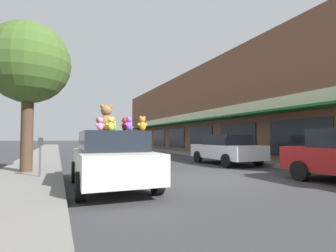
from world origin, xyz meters
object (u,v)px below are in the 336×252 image
teddy_bear_teal (130,127)px  parked_car_far_center (226,149)px  parking_meter (40,152)px  teddy_bear_yellow (111,124)px  teddy_bear_purple (129,124)px  teddy_bear_green (114,126)px  plush_art_car (111,158)px  teddy_bear_pink (100,124)px  street_tree (29,64)px  teddy_bear_red (125,124)px  teddy_bear_giant (106,118)px  teddy_bear_orange (142,124)px

teddy_bear_teal → parked_car_far_center: bearing=-141.2°
teddy_bear_teal → parking_meter: teddy_bear_teal is taller
teddy_bear_yellow → teddy_bear_purple: size_ratio=1.03×
teddy_bear_yellow → teddy_bear_green: size_ratio=1.21×
teddy_bear_yellow → teddy_bear_purple: bearing=156.7°
parked_car_far_center → teddy_bear_yellow: bearing=-145.7°
plush_art_car → teddy_bear_teal: teddy_bear_teal is taller
teddy_bear_pink → street_tree: size_ratio=0.06×
teddy_bear_yellow → parking_meter: teddy_bear_yellow is taller
teddy_bear_red → parking_meter: 3.54m
street_tree → parking_meter: (0.55, -1.61, -3.26)m
teddy_bear_red → parked_car_far_center: size_ratio=0.08×
teddy_bear_teal → parking_meter: bearing=-50.3°
teddy_bear_pink → parking_meter: bearing=-80.7°
teddy_bear_teal → street_tree: 5.84m
plush_art_car → teddy_bear_giant: (-0.09, 0.34, 1.15)m
teddy_bear_orange → parking_meter: teddy_bear_orange is taller
teddy_bear_yellow → teddy_bear_orange: (0.74, -0.40, 0.00)m
parking_meter → teddy_bear_orange: bearing=-49.9°
parked_car_far_center → parking_meter: (-8.81, -2.17, 0.14)m
plush_art_car → teddy_bear_yellow: size_ratio=11.66×
teddy_bear_red → parked_car_far_center: (6.67, 4.88, -0.95)m
teddy_bear_giant → street_tree: (-2.38, 3.27, 2.23)m
teddy_bear_red → teddy_bear_purple: teddy_bear_purple is taller
plush_art_car → parked_car_far_center: plush_art_car is taller
teddy_bear_yellow → street_tree: bearing=-43.3°
teddy_bear_yellow → teddy_bear_pink: (-0.29, -0.14, -0.02)m
teddy_bear_yellow → teddy_bear_purple: (0.39, -0.34, -0.00)m
teddy_bear_pink → street_tree: (-2.05, 4.36, 2.47)m
teddy_bear_giant → teddy_bear_teal: teddy_bear_giant is taller
parked_car_far_center → plush_art_car: bearing=-148.8°
teddy_bear_giant → teddy_bear_pink: size_ratio=2.46×
teddy_bear_red → street_tree: 5.64m
teddy_bear_giant → teddy_bear_yellow: 0.97m
teddy_bear_orange → street_tree: size_ratio=0.07×
teddy_bear_yellow → teddy_bear_giant: bearing=-74.7°
teddy_bear_red → parked_car_far_center: teddy_bear_red is taller
teddy_bear_giant → teddy_bear_teal: bearing=110.5°
teddy_bear_red → teddy_bear_teal: size_ratio=1.64×
plush_art_car → teddy_bear_purple: bearing=-73.4°
teddy_bear_red → teddy_bear_yellow: bearing=-71.6°
teddy_bear_yellow → teddy_bear_red: 0.36m
teddy_bear_teal → teddy_bear_green: (-0.24, 0.92, 0.04)m
teddy_bear_green → parking_meter: 2.90m
teddy_bear_purple → street_tree: street_tree is taller
teddy_bear_yellow → parked_car_far_center: size_ratio=0.09×
teddy_bear_teal → teddy_bear_purple: size_ratio=0.60×
teddy_bear_pink → street_tree: street_tree is taller
teddy_bear_pink → teddy_bear_green: size_ratio=1.07×
plush_art_car → teddy_bear_orange: bearing=-57.6°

